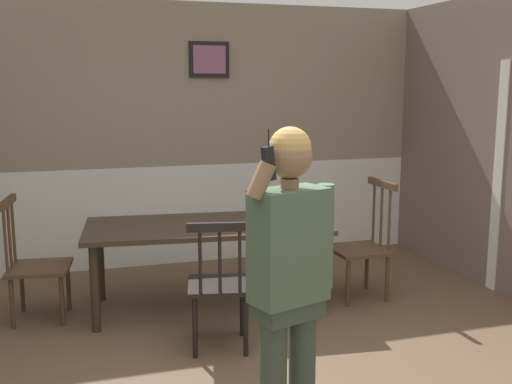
% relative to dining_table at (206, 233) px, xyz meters
% --- Properties ---
extents(room_back_partition, '(5.40, 0.17, 2.71)m').
position_rel_dining_table_xyz_m(room_back_partition, '(0.00, 1.46, 0.65)').
color(room_back_partition, gray).
rests_on(room_back_partition, ground_plane).
extents(dining_table, '(2.09, 1.13, 0.73)m').
position_rel_dining_table_xyz_m(dining_table, '(0.00, 0.00, 0.00)').
color(dining_table, '#38281E').
rests_on(dining_table, ground_plane).
extents(chair_near_window, '(0.48, 0.48, 1.05)m').
position_rel_dining_table_xyz_m(chair_near_window, '(1.39, -0.15, -0.17)').
color(chair_near_window, '#513823').
rests_on(chair_near_window, ground_plane).
extents(chair_by_doorway, '(0.53, 0.53, 1.00)m').
position_rel_dining_table_xyz_m(chair_by_doorway, '(-1.38, 0.15, -0.19)').
color(chair_by_doorway, '#513823').
rests_on(chair_by_doorway, ground_plane).
extents(chair_at_table_head, '(0.53, 0.53, 0.97)m').
position_rel_dining_table_xyz_m(chair_at_table_head, '(-0.10, -0.84, -0.18)').
color(chair_at_table_head, black).
rests_on(chair_at_table_head, ground_plane).
extents(person_figure, '(0.51, 0.31, 1.69)m').
position_rel_dining_table_xyz_m(person_figure, '(-0.05, -2.14, 0.31)').
color(person_figure, '#3A493A').
rests_on(person_figure, ground_plane).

